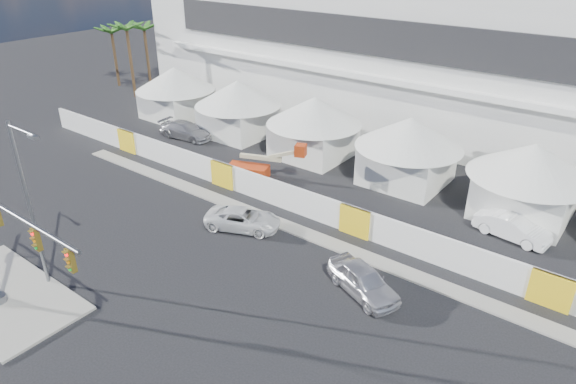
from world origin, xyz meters
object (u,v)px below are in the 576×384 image
Objects in this scene: sedan_silver at (363,280)px; pickup_curb at (243,219)px; streetlight_median at (29,197)px; lot_car_a at (512,227)px; lot_car_c at (186,130)px; boom_lift at (254,169)px.

pickup_curb is at bearing 105.45° from sedan_silver.
streetlight_median is (-14.43, -10.17, 4.83)m from sedan_silver.
streetlight_median is at bearing 145.28° from lot_car_a.
sedan_silver is at bearing 163.91° from lot_car_a.
lot_car_a is 0.87× the size of lot_car_c.
streetlight_median is at bearing 135.33° from pickup_curb.
lot_car_a reaches higher than pickup_curb.
pickup_curb is 17.73m from lot_car_a.
lot_car_a is 19.63m from boom_lift.
pickup_curb is 0.75× the size of boom_lift.
boom_lift is (-19.34, -3.36, 0.10)m from lot_car_a.
boom_lift reaches higher than sedan_silver.
streetlight_median is 18.42m from boom_lift.
lot_car_c is at bearing 98.16° from lot_car_a.
lot_car_c is 24.29m from streetlight_median.
pickup_curb is at bearing 68.64° from streetlight_median.
streetlight_median reaches higher than lot_car_c.
lot_car_c reaches higher than pickup_curb.
sedan_silver reaches higher than lot_car_c.
pickup_curb is (-9.98, 1.21, -0.12)m from sedan_silver.
lot_car_c is (-30.74, -0.31, 0.01)m from lot_car_a.
streetlight_median is at bearing 147.53° from sedan_silver.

